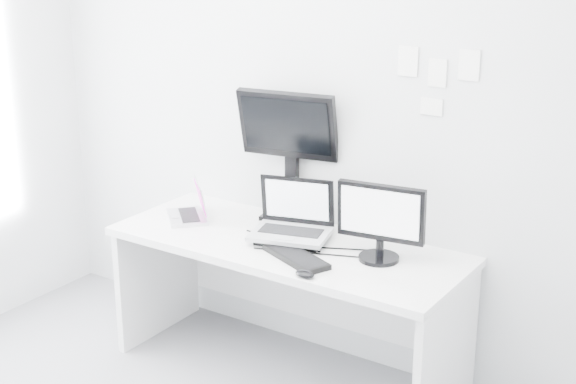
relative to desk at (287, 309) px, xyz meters
The scene contains 13 objects.
back_wall 1.05m from the desk, 90.00° to the left, with size 3.60×3.60×0.00m, color #B9BBBE.
desk is the anchor object (origin of this frame).
macbook 0.79m from the desk, behind, with size 0.28×0.21×0.21m, color silver.
speaker 0.53m from the desk, 132.31° to the left, with size 0.09×0.09×0.19m, color black.
dell_laptop 0.52m from the desk, 38.12° to the left, with size 0.38×0.29×0.31m, color #A7A9AE.
rear_monitor 0.80m from the desk, 121.15° to the left, with size 0.53×0.19×0.72m, color black.
samsung_monitor 0.74m from the desk, ahead, with size 0.42×0.19×0.38m, color black.
keyboard 0.44m from the desk, 45.52° to the right, with size 0.38×0.14×0.03m, color black.
mouse 0.58m from the desk, 45.79° to the right, with size 0.10×0.06×0.03m, color black.
wall_note_0 1.38m from the desk, 37.40° to the left, with size 0.10×0.00×0.14m, color white.
wall_note_1 1.40m from the desk, 29.83° to the left, with size 0.09×0.00×0.13m, color white.
wall_note_2 1.51m from the desk, 24.64° to the left, with size 0.10×0.00×0.14m, color white.
wall_note_3 1.25m from the desk, 30.67° to the left, with size 0.11×0.00×0.08m, color white.
Camera 1 is at (2.15, -1.99, 2.27)m, focal length 52.75 mm.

